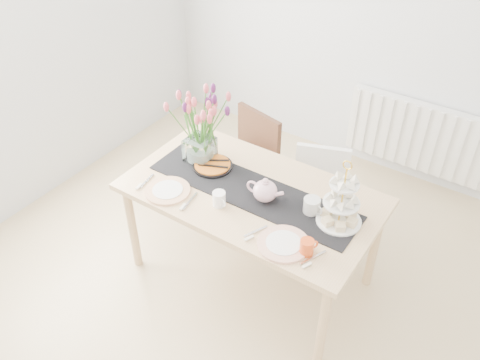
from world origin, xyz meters
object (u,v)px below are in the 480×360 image
Objects in this scene: tart_tin at (213,166)px; plate_left at (168,191)px; teapot at (265,191)px; mug_white at (219,199)px; cake_stand at (341,208)px; dining_table at (252,201)px; cream_jug at (312,206)px; plate_right at (284,244)px; mug_orange at (307,247)px; chair_brown at (248,159)px; radiator at (418,136)px; tulip_vase at (198,116)px; chair_white at (318,193)px.

plate_left is at bearing -103.44° from tart_tin.
teapot reaches higher than mug_white.
cake_stand is 1.36× the size of plate_left.
cream_jug is at bearing 4.74° from dining_table.
cake_stand is 1.31× the size of plate_right.
chair_brown is at bearing 79.85° from mug_orange.
plate_left is at bearing -116.56° from radiator.
radiator is 4.05× the size of plate_right.
cake_stand is at bearing -2.39° from tulip_vase.
chair_brown is at bearing 158.88° from chair_white.
mug_orange is (0.63, -0.06, -0.00)m from mug_white.
mug_orange is at bearing 5.91° from plate_right.
dining_table is 0.64m from tulip_vase.
plate_right is at bearing -94.59° from radiator.
teapot reaches higher than plate_right.
tart_tin is 0.83m from plate_right.
dining_table is 0.61m from cake_stand.
chair_brown is (-0.40, 0.58, -0.17)m from dining_table.
mug_white is (0.26, -0.28, 0.03)m from tart_tin.
plate_right reaches higher than radiator.
tulip_vase is (-0.07, -0.49, 0.60)m from chair_brown.
plate_right is (-0.16, -2.00, 0.31)m from radiator.
mug_orange is (-0.04, -0.33, -0.07)m from cake_stand.
tart_tin is at bearing -11.09° from tulip_vase.
plate_right is at bearing -23.72° from tulip_vase.
mug_orange is (0.42, -0.25, -0.03)m from teapot.
chair_white is 0.71m from teapot.
cake_stand is 0.33m from mug_orange.
teapot is 0.29m from cream_jug.
tulip_vase is at bearing 177.61° from cake_stand.
tulip_vase is at bearing 102.16° from mug_orange.
mug_orange is (-0.03, -1.99, 0.35)m from radiator.
cream_jug is at bearing -90.88° from chair_white.
cream_jug is (0.29, 0.06, -0.02)m from teapot.
plate_right is (-0.17, -0.34, -0.10)m from cake_stand.
plate_left is at bearing -78.87° from chair_brown.
dining_table is at bearing -108.22° from radiator.
tulip_vase is 2.65× the size of teapot.
dining_table is at bearing -10.41° from tart_tin.
tulip_vase is 0.66m from teapot.
mug_white reaches higher than plate_right.
radiator is 1.39× the size of chair_brown.
cake_stand is (1.05, -0.04, -0.24)m from tulip_vase.
plate_right is (0.84, 0.00, 0.00)m from plate_left.
mug_white reaches higher than mug_orange.
radiator is 2.03m from plate_right.
chair_white is at bearing 125.79° from cream_jug.
tart_tin is (-0.93, 0.02, -0.10)m from cake_stand.
chair_brown is (-0.96, -1.13, 0.05)m from radiator.
chair_brown is 0.86m from teapot.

